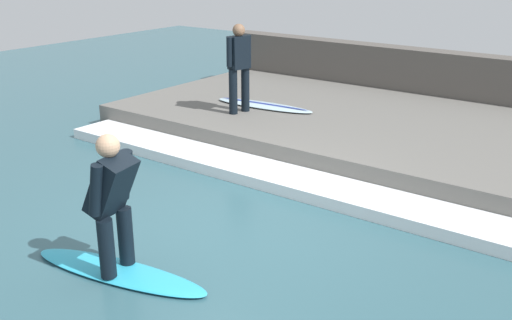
{
  "coord_description": "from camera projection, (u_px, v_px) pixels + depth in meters",
  "views": [
    {
      "loc": [
        -5.0,
        -4.14,
        3.19
      ],
      "look_at": [
        0.6,
        0.0,
        0.7
      ],
      "focal_mm": 42.0,
      "sensor_mm": 36.0,
      "label": 1
    }
  ],
  "objects": [
    {
      "name": "surfer_riding",
      "position": [
        112.0,
        197.0,
        5.88
      ],
      "size": [
        0.56,
        0.53,
        1.45
      ],
      "color": "black",
      "rests_on": "surfboard_riding"
    },
    {
      "name": "surfboard_waiting_near",
      "position": [
        264.0,
        105.0,
        11.02
      ],
      "size": [
        0.62,
        2.02,
        0.07
      ],
      "color": "silver",
      "rests_on": "concrete_ledge"
    },
    {
      "name": "ground_plane",
      "position": [
        226.0,
        228.0,
        7.18
      ],
      "size": [
        28.0,
        28.0,
        0.0
      ],
      "primitive_type": "plane",
      "color": "#335B66"
    },
    {
      "name": "surfer_waiting_near",
      "position": [
        239.0,
        64.0,
        10.38
      ],
      "size": [
        0.52,
        0.29,
        1.55
      ],
      "color": "black",
      "rests_on": "concrete_ledge"
    },
    {
      "name": "surfboard_riding",
      "position": [
        119.0,
        272.0,
        6.17
      ],
      "size": [
        0.85,
        2.14,
        0.06
      ],
      "color": "#2DADD1",
      "rests_on": "ground_plane"
    },
    {
      "name": "wave_foam_crest",
      "position": [
        298.0,
        182.0,
        8.36
      ],
      "size": [
        0.79,
        8.87,
        0.16
      ],
      "primitive_type": "cube",
      "color": "white",
      "rests_on": "ground_plane"
    },
    {
      "name": "concrete_ledge",
      "position": [
        380.0,
        131.0,
        10.28
      ],
      "size": [
        4.4,
        9.34,
        0.4
      ],
      "primitive_type": "cube",
      "color": "#66635E",
      "rests_on": "ground_plane"
    },
    {
      "name": "back_wall",
      "position": [
        435.0,
        82.0,
        11.99
      ],
      "size": [
        0.5,
        9.8,
        1.25
      ],
      "primitive_type": "cube",
      "color": "#544F49",
      "rests_on": "ground_plane"
    }
  ]
}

